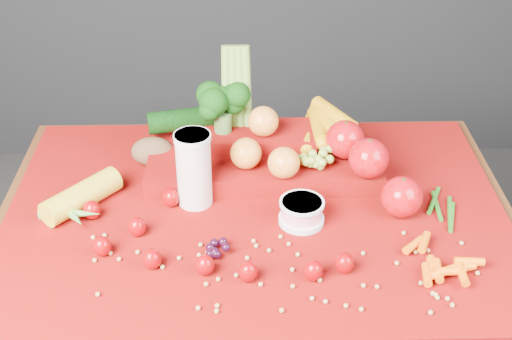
{
  "coord_description": "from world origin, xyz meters",
  "views": [
    {
      "loc": [
        -0.03,
        -1.22,
        1.65
      ],
      "look_at": [
        0.0,
        0.02,
        0.85
      ],
      "focal_mm": 50.0,
      "sensor_mm": 36.0,
      "label": 1
    }
  ],
  "objects_px": {
    "milk_glass": "(194,167)",
    "produce_mound": "(278,149)",
    "table": "(256,250)",
    "yogurt_bowl": "(302,211)"
  },
  "relations": [
    {
      "from": "table",
      "to": "milk_glass",
      "type": "distance_m",
      "value": 0.24
    },
    {
      "from": "produce_mound",
      "to": "milk_glass",
      "type": "bearing_deg",
      "value": -147.35
    },
    {
      "from": "table",
      "to": "produce_mound",
      "type": "distance_m",
      "value": 0.23
    },
    {
      "from": "yogurt_bowl",
      "to": "produce_mound",
      "type": "bearing_deg",
      "value": 101.7
    },
    {
      "from": "table",
      "to": "produce_mound",
      "type": "xyz_separation_m",
      "value": [
        0.05,
        0.15,
        0.17
      ]
    },
    {
      "from": "milk_glass",
      "to": "table",
      "type": "bearing_deg",
      "value": -14.58
    },
    {
      "from": "milk_glass",
      "to": "yogurt_bowl",
      "type": "distance_m",
      "value": 0.24
    },
    {
      "from": "table",
      "to": "yogurt_bowl",
      "type": "height_order",
      "value": "yogurt_bowl"
    },
    {
      "from": "yogurt_bowl",
      "to": "table",
      "type": "bearing_deg",
      "value": 154.74
    },
    {
      "from": "milk_glass",
      "to": "produce_mound",
      "type": "bearing_deg",
      "value": 32.65
    }
  ]
}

